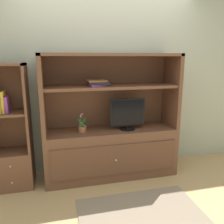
# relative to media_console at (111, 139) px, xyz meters

# --- Properties ---
(ground_plane) EXTENTS (8.00, 8.00, 0.00)m
(ground_plane) POSITION_rel_media_console_xyz_m (0.00, -0.41, -0.52)
(ground_plane) COLOR tan
(painted_rear_wall) EXTENTS (6.00, 0.10, 2.80)m
(painted_rear_wall) POSITION_rel_media_console_xyz_m (0.00, 0.34, 0.88)
(painted_rear_wall) COLOR #ADB29E
(painted_rear_wall) RESTS_ON ground_plane
(area_rug) EXTENTS (1.32, 0.97, 0.01)m
(area_rug) POSITION_rel_media_console_xyz_m (0.11, -1.01, -0.51)
(area_rug) COLOR gray
(area_rug) RESTS_ON ground_plane
(media_console) EXTENTS (1.79, 0.54, 1.67)m
(media_console) POSITION_rel_media_console_xyz_m (0.00, 0.00, 0.00)
(media_console) COLOR brown
(media_console) RESTS_ON ground_plane
(tv_monitor) EXTENTS (0.48, 0.21, 0.42)m
(tv_monitor) POSITION_rel_media_console_xyz_m (0.21, -0.07, 0.37)
(tv_monitor) COLOR black
(tv_monitor) RESTS_ON media_console
(potted_plant) EXTENTS (0.12, 0.14, 0.25)m
(potted_plant) POSITION_rel_media_console_xyz_m (-0.39, -0.03, 0.20)
(potted_plant) COLOR #B26642
(potted_plant) RESTS_ON media_console
(magazine_stack) EXTENTS (0.27, 0.32, 0.07)m
(magazine_stack) POSITION_rel_media_console_xyz_m (-0.18, -0.01, 0.79)
(magazine_stack) COLOR purple
(magazine_stack) RESTS_ON media_console
(bookshelf_tall) EXTENTS (0.48, 0.39, 1.56)m
(bookshelf_tall) POSITION_rel_media_console_xyz_m (-1.28, 0.00, -0.00)
(bookshelf_tall) COLOR brown
(bookshelf_tall) RESTS_ON ground_plane
(upright_book_row) EXTENTS (0.20, 0.17, 0.26)m
(upright_book_row) POSITION_rel_media_console_xyz_m (-1.36, -0.01, 0.58)
(upright_book_row) COLOR #338C4C
(upright_book_row) RESTS_ON bookshelf_tall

